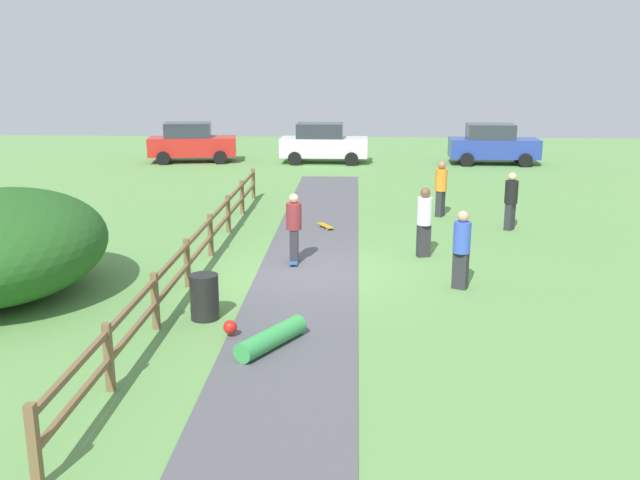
{
  "coord_description": "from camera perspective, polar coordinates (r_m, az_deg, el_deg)",
  "views": [
    {
      "loc": [
        1.13,
        -16.28,
        4.97
      ],
      "look_at": [
        0.33,
        -0.83,
        1.0
      ],
      "focal_mm": 39.97,
      "sensor_mm": 36.0,
      "label": 1
    }
  ],
  "objects": [
    {
      "name": "ground_plane",
      "position": [
        17.06,
        -0.97,
        -2.55
      ],
      "size": [
        60.0,
        60.0,
        0.0
      ],
      "primitive_type": "plane",
      "color": "#60934C"
    },
    {
      "name": "asphalt_path",
      "position": [
        17.06,
        -0.97,
        -2.52
      ],
      "size": [
        2.4,
        28.0,
        0.02
      ],
      "primitive_type": "cube",
      "color": "#515156",
      "rests_on": "ground_plane"
    },
    {
      "name": "wooden_fence",
      "position": [
        17.25,
        -9.63,
        -0.26
      ],
      "size": [
        0.12,
        18.12,
        1.1
      ],
      "color": "brown",
      "rests_on": "ground_plane"
    },
    {
      "name": "trash_bin",
      "position": [
        14.09,
        -9.24,
        -4.51
      ],
      "size": [
        0.56,
        0.56,
        0.9
      ],
      "primitive_type": "cylinder",
      "color": "black",
      "rests_on": "ground_plane"
    },
    {
      "name": "skater_riding",
      "position": [
        17.47,
        -2.1,
        1.23
      ],
      "size": [
        0.39,
        0.8,
        1.75
      ],
      "color": "#265999",
      "rests_on": "asphalt_path"
    },
    {
      "name": "skater_fallen",
      "position": [
        12.66,
        -4.16,
        -7.77
      ],
      "size": [
        1.52,
        1.61,
        0.36
      ],
      "color": "green",
      "rests_on": "asphalt_path"
    },
    {
      "name": "skateboard_loose",
      "position": [
        21.33,
        0.42,
        1.16
      ],
      "size": [
        0.55,
        0.8,
        0.08
      ],
      "color": "#BF8C19",
      "rests_on": "asphalt_path"
    },
    {
      "name": "bystander_orange",
      "position": [
        23.14,
        9.66,
        4.28
      ],
      "size": [
        0.52,
        0.52,
        1.79
      ],
      "color": "#2D2D33",
      "rests_on": "ground_plane"
    },
    {
      "name": "bystander_black",
      "position": [
        21.73,
        15.04,
        3.23
      ],
      "size": [
        0.53,
        0.53,
        1.72
      ],
      "color": "#2D2D33",
      "rests_on": "ground_plane"
    },
    {
      "name": "bystander_white",
      "position": [
        18.29,
        8.36,
        1.7
      ],
      "size": [
        0.48,
        0.48,
        1.8
      ],
      "color": "#2D2D33",
      "rests_on": "ground_plane"
    },
    {
      "name": "bystander_blue",
      "position": [
        15.87,
        11.27,
        -0.47
      ],
      "size": [
        0.51,
        0.51,
        1.76
      ],
      "color": "#2D2D33",
      "rests_on": "ground_plane"
    },
    {
      "name": "parked_car_white",
      "position": [
        34.79,
        0.24,
        7.76
      ],
      "size": [
        4.21,
        2.03,
        1.92
      ],
      "color": "silver",
      "rests_on": "ground_plane"
    },
    {
      "name": "parked_car_blue",
      "position": [
        35.36,
        13.67,
        7.47
      ],
      "size": [
        4.24,
        2.08,
        1.92
      ],
      "color": "#283D99",
      "rests_on": "ground_plane"
    },
    {
      "name": "parked_car_red",
      "position": [
        35.67,
        -10.25,
        7.7
      ],
      "size": [
        4.41,
        2.48,
        1.92
      ],
      "color": "red",
      "rests_on": "ground_plane"
    }
  ]
}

